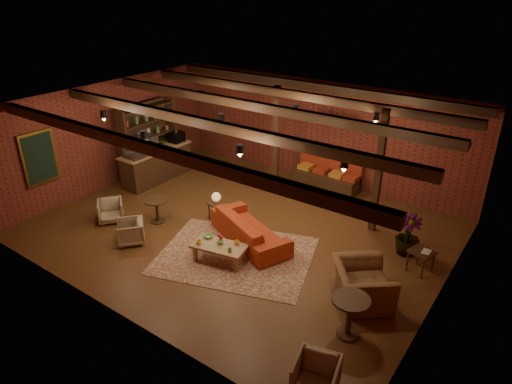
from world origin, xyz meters
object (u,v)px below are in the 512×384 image
Objects in this scene: armchair_a at (110,210)px; armchair_right at (363,279)px; coffee_table at (219,247)px; round_table_left at (157,207)px; sofa at (250,229)px; side_table_lamp at (216,199)px; round_table_right at (350,311)px; plant_tall at (414,196)px; armchair_far at (316,376)px; side_table_book at (422,252)px; armchair_b at (130,231)px.

armchair_right is at bearing -45.31° from armchair_a.
round_table_left is (-2.53, 0.47, 0.06)m from coffee_table.
armchair_right is (6.85, 0.78, 0.21)m from armchair_a.
side_table_lamp is (-1.43, 0.43, 0.23)m from sofa.
round_table_right is at bearing -8.00° from coffee_table.
coffee_table is 2.08× the size of armchair_a.
plant_tall is (3.40, 2.81, 1.13)m from coffee_table.
sofa is at bearing 125.33° from armchair_far.
armchair_a is 0.92× the size of armchair_far.
side_table_book is at bearing -139.62° from sofa.
round_table_left is at bearing -164.35° from side_table_book.
armchair_far reaches higher than coffee_table.
armchair_right is 2.04× the size of side_table_book.
round_table_left is 1.09× the size of side_table_book.
armchair_b is at bearing 153.69° from armchair_far.
coffee_table is 2.58m from round_table_left.
armchair_b is 0.53× the size of armchair_right.
round_table_right reaches higher than side_table_lamp.
side_table_lamp is 1.19× the size of armchair_a.
armchair_far is (3.54, -3.07, -0.01)m from sofa.
round_table_right reaches higher than sofa.
coffee_table is 1.10× the size of armchair_right.
armchair_far is 0.23× the size of plant_tall.
armchair_b is (-0.93, -2.18, -0.26)m from side_table_lamp.
armchair_a is at bearing -156.57° from plant_tall.
plant_tall is at bearing 91.13° from round_table_right.
armchair_far is 4.92m from plant_tall.
armchair_a is 7.41m from armchair_far.
round_table_left is at bearing 144.66° from armchair_far.
round_table_left is 0.53× the size of armchair_right.
armchair_a is at bearing 57.88° from armchair_right.
armchair_right is 2.45m from plant_tall.
side_table_book is (6.20, 2.91, 0.17)m from armchair_b.
armchair_a is (-3.59, -0.22, -0.06)m from coffee_table.
coffee_table is 2.05× the size of round_table_left.
side_table_book is (7.49, 2.49, 0.17)m from armchair_a.
armchair_far is at bearing -28.58° from coffee_table.
coffee_table is at bearing -149.76° from side_table_book.
armchair_right is (3.25, 0.57, 0.16)m from coffee_table.
armchair_right reaches higher than armchair_b.
round_table_left is 6.07m from round_table_right.
plant_tall is at bearing 78.72° from armchair_far.
sofa is at bearing 154.85° from round_table_right.
armchair_a is 0.99× the size of armchair_b.
side_table_lamp reaches higher than armchair_far.
side_table_book is at bearing 15.65° from round_table_left.
plant_tall reaches higher than armchair_right.
side_table_lamp is at bearing -172.08° from side_table_book.
round_table_left reaches higher than armchair_b.
coffee_table reaches higher than armchair_b.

